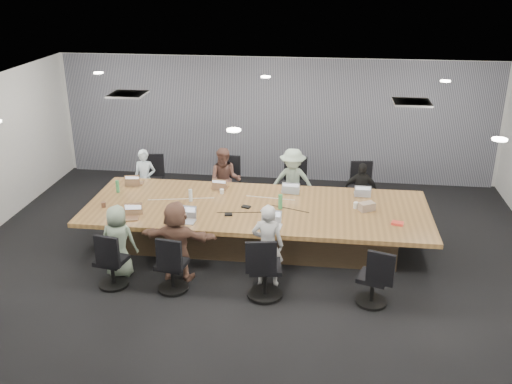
# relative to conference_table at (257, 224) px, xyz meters

# --- Properties ---
(floor) EXTENTS (10.00, 8.00, 0.00)m
(floor) POSITION_rel_conference_table_xyz_m (0.00, -0.50, -0.40)
(floor) COLOR black
(floor) RESTS_ON ground
(ceiling) EXTENTS (10.00, 8.00, 0.00)m
(ceiling) POSITION_rel_conference_table_xyz_m (0.00, -0.50, 2.40)
(ceiling) COLOR white
(ceiling) RESTS_ON wall_back
(wall_back) EXTENTS (10.00, 0.00, 2.80)m
(wall_back) POSITION_rel_conference_table_xyz_m (0.00, 3.50, 1.00)
(wall_back) COLOR beige
(wall_back) RESTS_ON ground
(wall_front) EXTENTS (10.00, 0.00, 2.80)m
(wall_front) POSITION_rel_conference_table_xyz_m (0.00, -4.50, 1.00)
(wall_front) COLOR beige
(wall_front) RESTS_ON ground
(curtain) EXTENTS (9.80, 0.04, 2.80)m
(curtain) POSITION_rel_conference_table_xyz_m (0.00, 3.42, 1.00)
(curtain) COLOR slate
(curtain) RESTS_ON ground
(conference_table) EXTENTS (6.00, 2.20, 0.74)m
(conference_table) POSITION_rel_conference_table_xyz_m (0.00, 0.00, 0.00)
(conference_table) COLOR #4D3B28
(conference_table) RESTS_ON ground
(chair_0) EXTENTS (0.58, 0.58, 0.76)m
(chair_0) POSITION_rel_conference_table_xyz_m (-2.46, 1.70, -0.02)
(chair_0) COLOR black
(chair_0) RESTS_ON ground
(chair_1) EXTENTS (0.57, 0.57, 0.82)m
(chair_1) POSITION_rel_conference_table_xyz_m (-0.81, 1.70, 0.01)
(chair_1) COLOR black
(chair_1) RESTS_ON ground
(chair_2) EXTENTS (0.65, 0.65, 0.87)m
(chair_2) POSITION_rel_conference_table_xyz_m (0.54, 1.70, 0.03)
(chair_2) COLOR black
(chair_2) RESTS_ON ground
(chair_3) EXTENTS (0.61, 0.61, 0.81)m
(chair_3) POSITION_rel_conference_table_xyz_m (1.86, 1.70, 0.00)
(chair_3) COLOR black
(chair_3) RESTS_ON ground
(chair_4) EXTENTS (0.58, 0.58, 0.74)m
(chair_4) POSITION_rel_conference_table_xyz_m (-2.05, -1.70, -0.03)
(chair_4) COLOR black
(chair_4) RESTS_ON ground
(chair_5) EXTENTS (0.57, 0.57, 0.74)m
(chair_5) POSITION_rel_conference_table_xyz_m (-1.09, -1.70, -0.03)
(chair_5) COLOR black
(chair_5) RESTS_ON ground
(chair_6) EXTENTS (0.65, 0.65, 0.84)m
(chair_6) POSITION_rel_conference_table_xyz_m (0.34, -1.70, 0.02)
(chair_6) COLOR black
(chair_6) RESTS_ON ground
(chair_7) EXTENTS (0.62, 0.62, 0.73)m
(chair_7) POSITION_rel_conference_table_xyz_m (1.94, -1.70, -0.04)
(chair_7) COLOR black
(chair_7) RESTS_ON ground
(person_0) EXTENTS (0.47, 0.32, 1.24)m
(person_0) POSITION_rel_conference_table_xyz_m (-2.46, 1.35, 0.22)
(person_0) COLOR silver
(person_0) RESTS_ON ground
(laptop_0) EXTENTS (0.31, 0.23, 0.02)m
(laptop_0) POSITION_rel_conference_table_xyz_m (-2.46, 0.80, 0.35)
(laptop_0) COLOR #8C6647
(laptop_0) RESTS_ON conference_table
(person_1) EXTENTS (0.68, 0.54, 1.34)m
(person_1) POSITION_rel_conference_table_xyz_m (-0.81, 1.35, 0.27)
(person_1) COLOR brown
(person_1) RESTS_ON ground
(laptop_1) EXTENTS (0.31, 0.23, 0.02)m
(laptop_1) POSITION_rel_conference_table_xyz_m (-0.81, 0.80, 0.35)
(laptop_1) COLOR #8C6647
(laptop_1) RESTS_ON conference_table
(person_2) EXTENTS (0.90, 0.52, 1.39)m
(person_2) POSITION_rel_conference_table_xyz_m (0.54, 1.35, 0.29)
(person_2) COLOR #98B29C
(person_2) RESTS_ON ground
(laptop_2) EXTENTS (0.35, 0.25, 0.02)m
(laptop_2) POSITION_rel_conference_table_xyz_m (0.54, 0.80, 0.35)
(laptop_2) COLOR #B2B2B7
(laptop_2) RESTS_ON conference_table
(person_3) EXTENTS (0.69, 0.32, 1.16)m
(person_3) POSITION_rel_conference_table_xyz_m (1.86, 1.35, 0.18)
(person_3) COLOR black
(person_3) RESTS_ON ground
(laptop_3) EXTENTS (0.30, 0.21, 0.02)m
(laptop_3) POSITION_rel_conference_table_xyz_m (1.86, 0.80, 0.35)
(laptop_3) COLOR #B2B2B7
(laptop_3) RESTS_ON conference_table
(person_4) EXTENTS (0.60, 0.40, 1.20)m
(person_4) POSITION_rel_conference_table_xyz_m (-2.05, -1.35, 0.20)
(person_4) COLOR gray
(person_4) RESTS_ON ground
(laptop_4) EXTENTS (0.34, 0.27, 0.02)m
(laptop_4) POSITION_rel_conference_table_xyz_m (-2.05, -0.80, 0.35)
(laptop_4) COLOR #8C6647
(laptop_4) RESTS_ON conference_table
(person_5) EXTENTS (1.24, 0.44, 1.33)m
(person_5) POSITION_rel_conference_table_xyz_m (-1.09, -1.35, 0.26)
(person_5) COLOR brown
(person_5) RESTS_ON ground
(laptop_5) EXTENTS (0.35, 0.25, 0.02)m
(laptop_5) POSITION_rel_conference_table_xyz_m (-1.09, -0.80, 0.35)
(laptop_5) COLOR #B2B2B7
(laptop_5) RESTS_ON conference_table
(person_6) EXTENTS (0.51, 0.34, 1.36)m
(person_6) POSITION_rel_conference_table_xyz_m (0.34, -1.35, 0.28)
(person_6) COLOR #B0B0B0
(person_6) RESTS_ON ground
(laptop_6) EXTENTS (0.35, 0.25, 0.02)m
(laptop_6) POSITION_rel_conference_table_xyz_m (0.34, -0.80, 0.35)
(laptop_6) COLOR #B2B2B7
(laptop_6) RESTS_ON conference_table
(bottle_green_left) EXTENTS (0.08, 0.08, 0.23)m
(bottle_green_left) POSITION_rel_conference_table_xyz_m (-2.65, 0.33, 0.45)
(bottle_green_left) COLOR #3E9255
(bottle_green_left) RESTS_ON conference_table
(bottle_green_right) EXTENTS (0.08, 0.08, 0.26)m
(bottle_green_right) POSITION_rel_conference_table_xyz_m (0.42, -0.05, 0.47)
(bottle_green_right) COLOR #3E9255
(bottle_green_right) RESTS_ON conference_table
(bottle_clear) EXTENTS (0.08, 0.08, 0.22)m
(bottle_clear) POSITION_rel_conference_table_xyz_m (-1.20, 0.08, 0.45)
(bottle_clear) COLOR silver
(bottle_clear) RESTS_ON conference_table
(cup_white_far) EXTENTS (0.09, 0.09, 0.09)m
(cup_white_far) POSITION_rel_conference_table_xyz_m (-0.72, 0.50, 0.38)
(cup_white_far) COLOR white
(cup_white_far) RESTS_ON conference_table
(cup_white_near) EXTENTS (0.09, 0.09, 0.11)m
(cup_white_near) POSITION_rel_conference_table_xyz_m (1.72, 0.14, 0.39)
(cup_white_near) COLOR white
(cup_white_near) RESTS_ON conference_table
(mug_brown) EXTENTS (0.08, 0.08, 0.10)m
(mug_brown) POSITION_rel_conference_table_xyz_m (-2.65, -0.39, 0.39)
(mug_brown) COLOR brown
(mug_brown) RESTS_ON conference_table
(mic_left) EXTENTS (0.14, 0.11, 0.03)m
(mic_left) POSITION_rel_conference_table_xyz_m (-0.43, -0.44, 0.35)
(mic_left) COLOR black
(mic_left) RESTS_ON conference_table
(mic_right) EXTENTS (0.17, 0.14, 0.03)m
(mic_right) POSITION_rel_conference_table_xyz_m (-0.18, -0.08, 0.35)
(mic_right) COLOR black
(mic_right) RESTS_ON conference_table
(stapler) EXTENTS (0.17, 0.08, 0.06)m
(stapler) POSITION_rel_conference_table_xyz_m (0.31, -0.53, 0.37)
(stapler) COLOR black
(stapler) RESTS_ON conference_table
(canvas_bag) EXTENTS (0.31, 0.27, 0.14)m
(canvas_bag) POSITION_rel_conference_table_xyz_m (1.91, 0.06, 0.41)
(canvas_bag) COLOR tan
(canvas_bag) RESTS_ON conference_table
(snack_packet) EXTENTS (0.22, 0.17, 0.04)m
(snack_packet) POSITION_rel_conference_table_xyz_m (2.38, -0.45, 0.36)
(snack_packet) COLOR #E94030
(snack_packet) RESTS_ON conference_table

